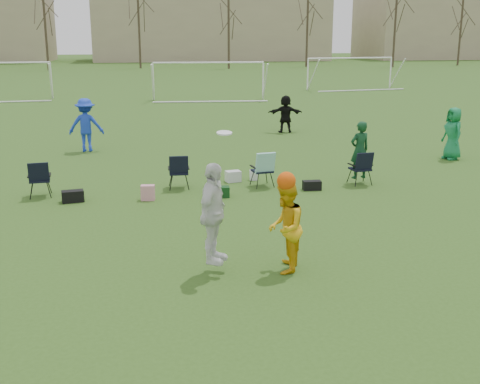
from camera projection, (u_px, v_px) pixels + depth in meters
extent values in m
plane|color=#2F5219|center=(203.00, 324.00, 8.98)|extent=(260.00, 260.00, 0.00)
imported|color=#1939C2|center=(86.00, 125.00, 22.03)|extent=(1.30, 0.81, 1.95)
imported|color=#157743|center=(453.00, 133.00, 20.63)|extent=(0.66, 0.93, 1.79)
imported|color=black|center=(285.00, 114.00, 26.37)|extent=(1.56, 0.64, 1.63)
imported|color=white|center=(213.00, 214.00, 10.57)|extent=(0.87, 1.15, 1.82)
imported|color=gold|center=(285.00, 228.00, 10.78)|extent=(0.86, 0.97, 1.66)
sphere|color=#DC4B0B|center=(286.00, 181.00, 10.56)|extent=(0.33, 0.33, 0.33)
cylinder|color=white|center=(224.00, 133.00, 10.24)|extent=(0.27, 0.27, 0.06)
imported|color=#103C1F|center=(360.00, 150.00, 17.23)|extent=(0.68, 0.52, 1.66)
cube|color=black|center=(73.00, 196.00, 15.48)|extent=(0.59, 0.38, 0.30)
cube|color=#CD8593|center=(148.00, 193.00, 15.63)|extent=(0.38, 0.27, 0.40)
cube|color=#0F3713|center=(221.00, 192.00, 15.96)|extent=(0.47, 0.31, 0.28)
cube|color=silver|center=(233.00, 176.00, 17.62)|extent=(0.47, 0.37, 0.32)
cylinder|color=white|center=(254.00, 175.00, 17.82)|extent=(0.26, 0.26, 0.30)
cube|color=black|center=(312.00, 185.00, 16.69)|extent=(0.51, 0.28, 0.26)
cube|color=black|center=(40.00, 179.00, 15.94)|extent=(0.66, 0.66, 0.96)
cube|color=black|center=(179.00, 171.00, 16.80)|extent=(0.62, 0.62, 0.96)
cube|color=black|center=(262.00, 170.00, 17.02)|extent=(0.69, 0.69, 0.96)
cube|color=black|center=(360.00, 168.00, 17.26)|extent=(0.66, 0.66, 0.96)
cylinder|color=white|center=(51.00, 81.00, 40.33)|extent=(0.12, 0.12, 2.40)
cylinder|color=white|center=(153.00, 82.00, 39.48)|extent=(0.12, 0.12, 2.40)
cylinder|color=white|center=(263.00, 81.00, 40.20)|extent=(0.12, 0.12, 2.40)
cylinder|color=white|center=(208.00, 63.00, 39.53)|extent=(7.29, 0.63, 0.12)
cylinder|color=white|center=(308.00, 74.00, 46.46)|extent=(0.12, 0.12, 2.40)
cylinder|color=white|center=(390.00, 73.00, 48.62)|extent=(0.12, 0.12, 2.40)
cylinder|color=white|center=(351.00, 58.00, 47.23)|extent=(7.25, 1.13, 0.12)
cylinder|color=#382B21|center=(45.00, 27.00, 71.15)|extent=(0.28, 0.28, 10.20)
cylinder|color=#382B21|center=(139.00, 22.00, 75.68)|extent=(0.28, 0.28, 11.40)
cylinder|color=#382B21|center=(229.00, 32.00, 74.94)|extent=(0.28, 0.28, 9.00)
cylinder|color=#382B21|center=(307.00, 27.00, 79.47)|extent=(0.28, 0.28, 10.20)
cylinder|color=#382B21|center=(395.00, 23.00, 78.27)|extent=(0.28, 0.28, 11.40)
cylinder|color=#382B21|center=(460.00, 32.00, 83.26)|extent=(0.28, 0.28, 9.00)
cube|color=tan|center=(210.00, 27.00, 101.06)|extent=(38.00, 16.00, 11.00)
cube|color=tan|center=(447.00, 21.00, 107.92)|extent=(30.00, 16.00, 13.00)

